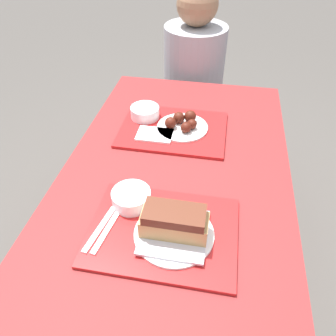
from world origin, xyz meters
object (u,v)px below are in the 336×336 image
at_px(tray_far, 173,129).
at_px(person_seated_across, 194,62).
at_px(bowl_coleslaw_near, 131,197).
at_px(brisket_sandwich_plate, 174,226).
at_px(tray_near, 163,231).
at_px(wings_plate_far, 183,124).
at_px(bowl_coleslaw_far, 145,112).

xyz_separation_m(tray_far, person_seated_across, (0.01, 0.66, 0.00)).
height_order(bowl_coleslaw_near, brisket_sandwich_plate, brisket_sandwich_plate).
height_order(tray_near, wings_plate_far, wings_plate_far).
xyz_separation_m(tray_near, bowl_coleslaw_far, (-0.19, 0.57, 0.03)).
distance_m(bowl_coleslaw_near, bowl_coleslaw_far, 0.49).
distance_m(bowl_coleslaw_far, person_seated_across, 0.62).
height_order(tray_far, wings_plate_far, wings_plate_far).
relative_size(bowl_coleslaw_near, bowl_coleslaw_far, 1.00).
xyz_separation_m(tray_far, bowl_coleslaw_far, (-0.13, 0.06, 0.03)).
bearing_deg(wings_plate_far, brisket_sandwich_plate, -84.21).
distance_m(wings_plate_far, person_seated_across, 0.65).
distance_m(tray_far, bowl_coleslaw_far, 0.15).
relative_size(tray_far, bowl_coleslaw_near, 3.52).
distance_m(brisket_sandwich_plate, bowl_coleslaw_far, 0.62).
height_order(tray_near, bowl_coleslaw_near, bowl_coleslaw_near).
bearing_deg(tray_near, bowl_coleslaw_near, 143.17).
distance_m(brisket_sandwich_plate, person_seated_across, 1.19).
relative_size(brisket_sandwich_plate, bowl_coleslaw_far, 1.89).
height_order(bowl_coleslaw_near, wings_plate_far, wings_plate_far).
distance_m(brisket_sandwich_plate, wings_plate_far, 0.53).
distance_m(tray_near, bowl_coleslaw_far, 0.60).
relative_size(tray_near, brisket_sandwich_plate, 1.86).
distance_m(tray_far, bowl_coleslaw_near, 0.43).
xyz_separation_m(bowl_coleslaw_near, wings_plate_far, (0.09, 0.43, -0.01)).
relative_size(tray_far, person_seated_across, 0.61).
bearing_deg(bowl_coleslaw_near, tray_far, 82.31).
bearing_deg(person_seated_across, wings_plate_far, -87.33).
bearing_deg(person_seated_across, brisket_sandwich_plate, -85.92).
height_order(bowl_coleslaw_far, wings_plate_far, wings_plate_far).
bearing_deg(tray_near, brisket_sandwich_plate, -16.80).
relative_size(tray_far, brisket_sandwich_plate, 1.86).
bearing_deg(tray_far, tray_near, -83.62).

